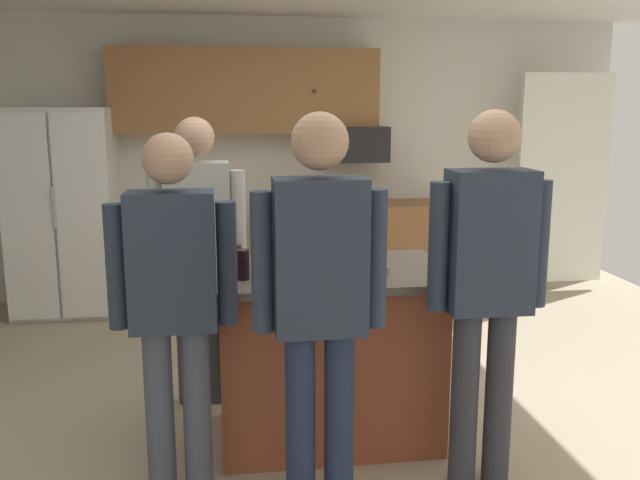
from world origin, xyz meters
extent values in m
plane|color=#B7A88E|center=(0.00, 0.00, 0.00)|extent=(7.04, 7.04, 0.00)
cube|color=silver|center=(0.00, 2.80, 1.30)|extent=(6.40, 0.10, 2.60)
cube|color=white|center=(2.60, 2.40, 1.10)|extent=(0.90, 0.06, 2.00)
cube|color=#936038|center=(-0.40, 2.60, 1.92)|extent=(2.40, 0.35, 0.75)
sphere|color=#4C3823|center=(0.20, 2.41, 1.93)|extent=(0.04, 0.04, 0.04)
cube|color=#936038|center=(0.60, 2.48, 0.45)|extent=(1.80, 0.60, 0.90)
sphere|color=#4C3823|center=(1.05, 2.17, 0.45)|extent=(0.04, 0.04, 0.04)
cube|color=white|center=(-2.00, 2.40, 0.89)|extent=(0.87, 0.70, 1.78)
cube|color=white|center=(-2.22, 2.03, 0.89)|extent=(0.41, 0.04, 1.70)
cube|color=white|center=(-1.78, 2.03, 0.89)|extent=(0.41, 0.04, 1.70)
cylinder|color=#B2B2B7|center=(-2.00, 2.00, 0.98)|extent=(0.02, 0.02, 0.35)
cube|color=black|center=(0.60, 2.50, 1.45)|extent=(0.56, 0.40, 0.32)
cube|color=#9E4C33|center=(-0.09, -0.27, 0.46)|extent=(1.15, 0.70, 0.91)
cube|color=#60564C|center=(-0.09, -0.27, 0.93)|extent=(1.29, 0.84, 0.04)
cylinder|color=#232D4C|center=(-0.32, -1.03, 0.43)|extent=(0.13, 0.13, 0.87)
cylinder|color=#232D4C|center=(-0.15, -1.03, 0.43)|extent=(0.13, 0.13, 0.87)
cube|color=#2D384C|center=(-0.24, -1.03, 1.19)|extent=(0.38, 0.22, 0.65)
sphere|color=tan|center=(-0.24, -1.03, 1.67)|extent=(0.24, 0.24, 0.24)
cylinder|color=#2D384C|center=(-0.48, -1.03, 1.18)|extent=(0.09, 0.09, 0.59)
cylinder|color=#2D384C|center=(0.00, -1.03, 1.18)|extent=(0.09, 0.09, 0.59)
cylinder|color=#383842|center=(-0.87, 0.28, 0.42)|extent=(0.13, 0.13, 0.85)
cylinder|color=#383842|center=(-0.70, 0.28, 0.42)|extent=(0.13, 0.13, 0.85)
cube|color=#B7B7B2|center=(-0.78, 0.28, 1.16)|extent=(0.38, 0.22, 0.63)
sphere|color=tan|center=(-0.78, 0.28, 1.63)|extent=(0.23, 0.23, 0.23)
cylinder|color=#B7B7B2|center=(-1.02, 0.28, 1.15)|extent=(0.09, 0.09, 0.57)
cylinder|color=#B7B7B2|center=(-0.54, 0.28, 1.15)|extent=(0.09, 0.09, 0.57)
cylinder|color=#383842|center=(0.48, -0.85, 0.44)|extent=(0.13, 0.13, 0.87)
cylinder|color=#383842|center=(0.65, -0.85, 0.44)|extent=(0.13, 0.13, 0.87)
cube|color=#2D384C|center=(0.57, -0.85, 1.20)|extent=(0.38, 0.22, 0.65)
sphere|color=tan|center=(0.57, -0.85, 1.67)|extent=(0.24, 0.24, 0.24)
cylinder|color=#2D384C|center=(0.33, -0.85, 1.18)|extent=(0.09, 0.09, 0.59)
cylinder|color=#2D384C|center=(0.81, -0.85, 1.18)|extent=(0.09, 0.09, 0.59)
cylinder|color=#4C5166|center=(-0.94, -0.76, 0.41)|extent=(0.13, 0.13, 0.82)
cylinder|color=#4C5166|center=(-0.77, -0.76, 0.41)|extent=(0.13, 0.13, 0.82)
cube|color=#2D384C|center=(-0.86, -0.76, 1.13)|extent=(0.38, 0.22, 0.62)
sphere|color=tan|center=(-0.86, -0.76, 1.58)|extent=(0.22, 0.22, 0.22)
cylinder|color=#2D384C|center=(-1.10, -0.76, 1.11)|extent=(0.09, 0.09, 0.56)
cylinder|color=#2D384C|center=(-0.62, -0.76, 1.11)|extent=(0.09, 0.09, 0.56)
cylinder|color=#321916|center=(-0.57, -0.22, 1.02)|extent=(0.06, 0.06, 0.14)
cylinder|color=#4C6B99|center=(-0.29, -0.33, 1.00)|extent=(0.08, 0.08, 0.10)
torus|color=#4C6B99|center=(-0.24, -0.33, 1.00)|extent=(0.06, 0.01, 0.06)
cylinder|color=black|center=(-0.54, -0.42, 1.03)|extent=(0.07, 0.07, 0.15)
cylinder|color=black|center=(0.06, -0.53, 1.02)|extent=(0.07, 0.07, 0.13)
cube|color=#B7B7BC|center=(-0.02, -0.30, 0.96)|extent=(0.44, 0.30, 0.02)
cube|color=#A8A8AD|center=(-0.02, -0.30, 0.98)|extent=(0.44, 0.30, 0.02)
camera|label=1|loc=(-0.63, -3.77, 1.81)|focal=38.53mm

